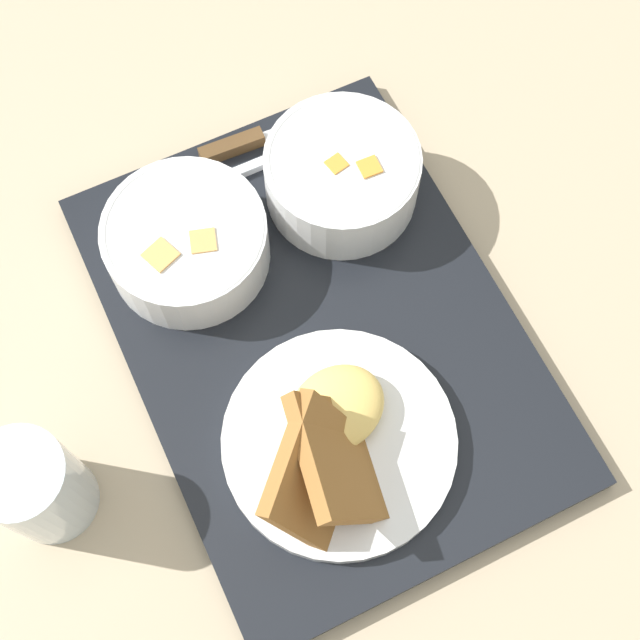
{
  "coord_description": "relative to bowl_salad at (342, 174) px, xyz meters",
  "views": [
    {
      "loc": [
        0.23,
        -0.15,
        0.74
      ],
      "look_at": [
        0.0,
        0.0,
        0.05
      ],
      "focal_mm": 50.0,
      "sensor_mm": 36.0,
      "label": 1
    }
  ],
  "objects": [
    {
      "name": "plate_main",
      "position": [
        0.2,
        -0.14,
        -0.01
      ],
      "size": [
        0.19,
        0.19,
        0.09
      ],
      "color": "white",
      "rests_on": "serving_tray"
    },
    {
      "name": "knife",
      "position": [
        -0.09,
        -0.04,
        -0.03
      ],
      "size": [
        0.04,
        0.16,
        0.01
      ],
      "rotation": [
        0.0,
        0.0,
        1.4
      ],
      "color": "silver",
      "rests_on": "serving_tray"
    },
    {
      "name": "bowl_soup",
      "position": [
        -0.02,
        -0.15,
        -0.0
      ],
      "size": [
        0.14,
        0.14,
        0.06
      ],
      "color": "white",
      "rests_on": "serving_tray"
    },
    {
      "name": "serving_tray",
      "position": [
        0.11,
        -0.09,
        -0.04
      ],
      "size": [
        0.48,
        0.38,
        0.02
      ],
      "color": "black",
      "rests_on": "ground_plane"
    },
    {
      "name": "glass_water",
      "position": [
        0.11,
        -0.35,
        -0.0
      ],
      "size": [
        0.07,
        0.07,
        0.11
      ],
      "color": "silver",
      "rests_on": "ground_plane"
    },
    {
      "name": "ground_plane",
      "position": [
        0.11,
        -0.09,
        -0.05
      ],
      "size": [
        4.0,
        4.0,
        0.0
      ],
      "primitive_type": "plane",
      "color": "tan"
    },
    {
      "name": "spoon",
      "position": [
        -0.06,
        -0.04,
        -0.03
      ],
      "size": [
        0.04,
        0.14,
        0.01
      ],
      "rotation": [
        0.0,
        0.0,
        1.44
      ],
      "color": "silver",
      "rests_on": "serving_tray"
    },
    {
      "name": "bowl_salad",
      "position": [
        0.0,
        0.0,
        0.0
      ],
      "size": [
        0.14,
        0.14,
        0.06
      ],
      "color": "white",
      "rests_on": "serving_tray"
    }
  ]
}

